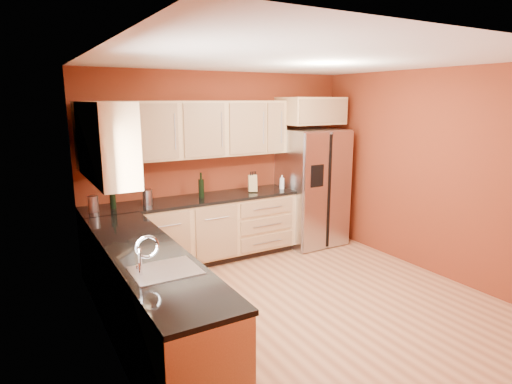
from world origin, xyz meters
The scene contains 23 objects.
floor centered at (0.00, 0.00, 0.00)m, with size 4.00×4.00×0.00m, color #9E5E3D.
ceiling centered at (0.00, 0.00, 2.60)m, with size 4.00×4.00×0.00m, color white.
wall_back centered at (0.00, 2.00, 1.30)m, with size 4.00×0.04×2.60m, color maroon.
wall_front centered at (0.00, -2.00, 1.30)m, with size 4.00×0.04×2.60m, color maroon.
wall_left centered at (-2.00, 0.00, 1.30)m, with size 0.04×4.00×2.60m, color maroon.
wall_right centered at (2.00, 0.00, 1.30)m, with size 0.04×4.00×2.60m, color maroon.
base_cabinets_back centered at (-0.55, 1.70, 0.44)m, with size 2.90×0.60×0.88m, color tan.
base_cabinets_left centered at (-1.70, 0.00, 0.44)m, with size 0.60×2.80×0.88m, color tan.
countertop_back centered at (-0.55, 1.69, 0.90)m, with size 2.90×0.62×0.04m, color black.
countertop_left centered at (-1.69, 0.00, 0.90)m, with size 0.62×2.80×0.04m, color black.
upper_cabinets_back centered at (-0.25, 1.83, 1.83)m, with size 2.30×0.33×0.75m, color tan.
upper_cabinets_left centered at (-1.83, 0.72, 1.83)m, with size 0.33×1.35×0.75m, color tan.
corner_upper_cabinet centered at (-1.67, 1.67, 1.83)m, with size 0.62×0.33×0.75m, color tan.
over_fridge_cabinet centered at (1.35, 1.70, 2.05)m, with size 0.92×0.60×0.40m, color tan.
refrigerator centered at (1.35, 1.62, 0.89)m, with size 0.90×0.75×1.78m, color #A8A8AC.
window centered at (-1.98, -0.50, 1.55)m, with size 0.03×0.90×1.00m, color white.
sink_faucet centered at (-1.69, -0.50, 1.07)m, with size 0.50×0.42×0.30m, color silver, non-canonical shape.
canister_left centered at (-1.20, 1.65, 1.02)m, with size 0.12×0.12×0.20m, color #A8A8AC.
canister_right centered at (-1.85, 1.63, 1.02)m, with size 0.12×0.12×0.19m, color #A8A8AC.
wine_bottle_a centered at (-0.45, 1.71, 1.09)m, with size 0.08×0.08×0.34m, color black, non-canonical shape.
wine_bottle_b centered at (-1.61, 1.69, 1.08)m, with size 0.07×0.07×0.32m, color black, non-canonical shape.
knife_block centered at (0.33, 1.68, 1.04)m, with size 0.12×0.11×0.24m, color tan.
soap_dispenser centered at (0.80, 1.63, 1.02)m, with size 0.07×0.07×0.21m, color white.
Camera 1 is at (-2.64, -3.53, 2.22)m, focal length 30.00 mm.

